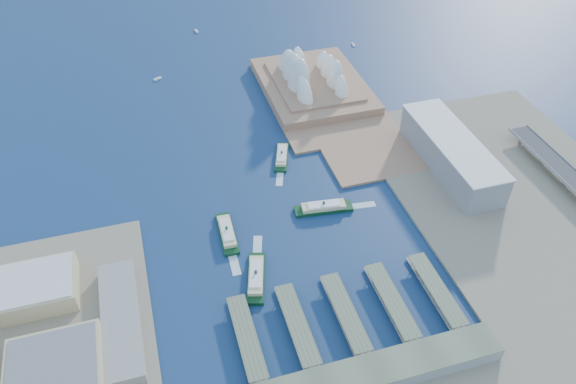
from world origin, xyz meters
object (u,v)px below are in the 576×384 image
object	(u,v)px
toaster_building	(451,153)
ferry_d	(324,206)
opera_house	(314,69)
ferry_a	(227,231)
ferry_c	(256,275)
ferry_b	(282,155)

from	to	relation	value
toaster_building	ferry_d	distance (m)	157.15
opera_house	ferry_a	size ratio (longest dim) A/B	3.17
ferry_a	ferry_c	world-z (taller)	ferry_c
opera_house	ferry_a	xyz separation A→B (m)	(-165.32, -231.85, -26.64)
toaster_building	ferry_c	bearing A→B (deg)	-158.84
ferry_b	ferry_a	bearing A→B (deg)	-110.14
ferry_b	ferry_c	bearing A→B (deg)	-93.94
ferry_c	ferry_d	size ratio (longest dim) A/B	0.99
ferry_b	ferry_c	world-z (taller)	ferry_c
ferry_c	opera_house	bearing A→B (deg)	-101.41
opera_house	toaster_building	xyz separation A→B (m)	(90.00, -200.00, -11.50)
ferry_c	ferry_b	bearing A→B (deg)	-97.52
ferry_a	ferry_b	size ratio (longest dim) A/B	1.09
ferry_a	ferry_c	xyz separation A→B (m)	(13.23, -61.84, 0.18)
opera_house	ferry_b	distance (m)	155.89
ferry_c	ferry_d	xyz separation A→B (m)	(87.64, 68.81, 0.03)
ferry_c	ferry_a	bearing A→B (deg)	-61.96
ferry_a	ferry_d	size ratio (longest dim) A/B	0.96
toaster_building	ferry_c	size ratio (longest dim) A/B	2.65
toaster_building	ferry_b	size ratio (longest dim) A/B	2.98
ferry_c	ferry_d	bearing A→B (deg)	-125.89
toaster_building	ferry_a	size ratio (longest dim) A/B	2.73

